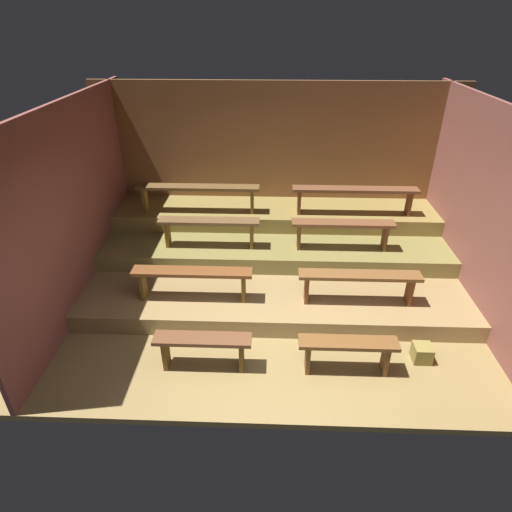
{
  "coord_description": "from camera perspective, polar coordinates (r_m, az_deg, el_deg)",
  "views": [
    {
      "loc": [
        -0.08,
        -3.39,
        3.75
      ],
      "look_at": [
        -0.29,
        2.11,
        0.59
      ],
      "focal_mm": 29.88,
      "sensor_mm": 36.0,
      "label": 1
    }
  ],
  "objects": [
    {
      "name": "bench_lower_left",
      "position": [
        5.87,
        -8.52,
        -2.67
      ],
      "size": [
        1.64,
        0.24,
        0.46
      ],
      "color": "brown",
      "rests_on": "platform_lower"
    },
    {
      "name": "wooden_crate_floor",
      "position": [
        5.74,
        21.32,
        -12.0
      ],
      "size": [
        0.22,
        0.22,
        0.22
      ],
      "primitive_type": "cube",
      "color": "olive",
      "rests_on": "ground"
    },
    {
      "name": "bench_middle_left",
      "position": [
        6.65,
        -6.31,
        4.13
      ],
      "size": [
        1.57,
        0.24,
        0.46
      ],
      "color": "brown",
      "rests_on": "platform_middle"
    },
    {
      "name": "bench_upper_right",
      "position": [
        7.31,
        13.1,
        8.26
      ],
      "size": [
        2.07,
        0.24,
        0.46
      ],
      "color": "brown",
      "rests_on": "platform_upper"
    },
    {
      "name": "platform_lower",
      "position": [
        6.9,
        2.49,
        -1.83
      ],
      "size": [
        5.53,
        3.05,
        0.26
      ],
      "primitive_type": "cube",
      "color": "olive",
      "rests_on": "ground"
    },
    {
      "name": "bench_upper_left",
      "position": [
        7.28,
        -7.82,
        8.69
      ],
      "size": [
        2.07,
        0.24,
        0.46
      ],
      "color": "brown",
      "rests_on": "platform_upper"
    },
    {
      "name": "wall_left",
      "position": [
        6.48,
        -22.92,
        6.14
      ],
      "size": [
        0.06,
        4.8,
        2.79
      ],
      "primitive_type": "cube",
      "color": "brown",
      "rests_on": "ground"
    },
    {
      "name": "wall_back",
      "position": [
        7.79,
        2.7,
        12.24
      ],
      "size": [
        6.33,
        0.06,
        2.79
      ],
      "primitive_type": "cube",
      "color": "brown",
      "rests_on": "ground"
    },
    {
      "name": "bench_lower_right",
      "position": [
        5.9,
        13.66,
        -3.07
      ],
      "size": [
        1.64,
        0.24,
        0.46
      ],
      "color": "brown",
      "rests_on": "platform_lower"
    },
    {
      "name": "bench_floor_left",
      "position": [
        5.16,
        -7.13,
        -11.69
      ],
      "size": [
        1.15,
        0.24,
        0.46
      ],
      "color": "brown",
      "rests_on": "ground"
    },
    {
      "name": "wall_right",
      "position": [
        6.55,
        28.11,
        5.14
      ],
      "size": [
        0.06,
        4.8,
        2.79
      ],
      "primitive_type": "cube",
      "color": "brown",
      "rests_on": "ground"
    },
    {
      "name": "platform_upper",
      "position": [
        7.55,
        2.58,
        5.58
      ],
      "size": [
        5.53,
        1.02,
        0.26
      ],
      "primitive_type": "cube",
      "color": "olive",
      "rests_on": "platform_middle"
    },
    {
      "name": "bench_middle_right",
      "position": [
        6.67,
        11.54,
        3.78
      ],
      "size": [
        1.57,
        0.24,
        0.46
      ],
      "color": "brown",
      "rests_on": "platform_middle"
    },
    {
      "name": "ground",
      "position": [
        6.59,
        2.46,
        -5.26
      ],
      "size": [
        6.33,
        4.8,
        0.08
      ],
      "primitive_type": "cube",
      "color": "olive"
    },
    {
      "name": "bench_floor_right",
      "position": [
        5.18,
        12.17,
        -11.99
      ],
      "size": [
        1.15,
        0.24,
        0.46
      ],
      "color": "brown",
      "rests_on": "ground"
    },
    {
      "name": "platform_middle",
      "position": [
        7.27,
        2.53,
        2.3
      ],
      "size": [
        5.53,
        1.89,
        0.26
      ],
      "primitive_type": "cube",
      "color": "olive",
      "rests_on": "platform_lower"
    }
  ]
}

